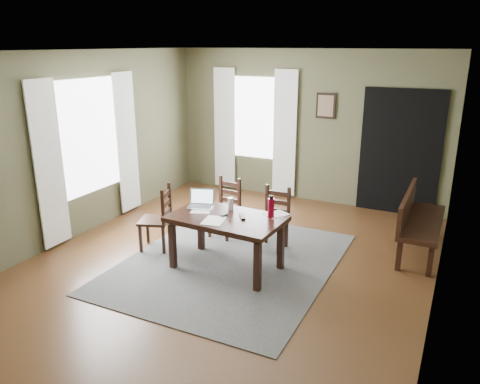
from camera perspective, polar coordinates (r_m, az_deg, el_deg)
The scene contains 24 objects.
ground at distance 6.29m, azimuth -1.21°, elevation -8.64°, with size 5.00×6.00×0.01m.
room_shell at distance 5.72m, azimuth -1.33°, elevation 7.82°, with size 5.02×6.02×2.71m.
rug at distance 6.28m, azimuth -1.21°, elevation -8.55°, with size 2.60×3.20×0.01m.
dining_table at distance 5.88m, azimuth -1.67°, elevation -3.81°, with size 1.45×0.92×0.70m.
chair_end at distance 6.61m, azimuth -9.95°, elevation -3.23°, with size 0.51×0.51×0.92m.
chair_back_left at distance 6.98m, azimuth -1.78°, elevation -1.98°, with size 0.42×0.42×0.88m.
chair_back_right at distance 6.55m, azimuth 4.16°, elevation -3.38°, with size 0.39×0.39×0.88m.
bench at distance 6.82m, azimuth 20.75°, elevation -2.91°, with size 0.49×1.53×0.87m.
laptop at distance 6.22m, azimuth -4.75°, elevation -1.23°, with size 0.40×0.36×0.23m.
computer_mouse at distance 5.86m, azimuth -1.99°, elevation -2.82°, with size 0.05×0.09×0.03m, color #3F3F42.
tv_remote at distance 5.82m, azimuth 0.30°, elevation -3.03°, with size 0.05×0.19×0.02m, color black.
drinking_glass at distance 6.06m, azimuth -1.14°, elevation -1.44°, with size 0.07×0.07×0.16m, color silver.
water_bottle at distance 5.80m, azimuth 3.81°, elevation -1.88°, with size 0.09×0.09×0.28m.
paper_a at distance 6.12m, azimuth -4.70°, elevation -2.11°, with size 0.25×0.32×0.00m, color white.
paper_d at distance 5.94m, azimuth 4.43°, elevation -2.72°, with size 0.22×0.29×0.00m, color white.
paper_e at distance 5.73m, azimuth -3.20°, elevation -3.49°, with size 0.25×0.32×0.00m, color white.
window_left at distance 7.38m, azimuth -17.98°, elevation 6.43°, with size 0.01×1.30×1.70m.
window_back at distance 8.85m, azimuth 1.79°, elevation 9.02°, with size 1.00×0.01×1.50m.
curtain_left_near at distance 6.86m, azimuth -22.28°, elevation 3.01°, with size 0.03×0.48×2.30m.
curtain_left_far at distance 8.01m, azimuth -13.63°, elevation 5.79°, with size 0.03×0.48×2.30m.
curtain_back_left at distance 9.13m, azimuth -1.89°, elevation 7.70°, with size 0.44×0.03×2.30m.
curtain_back_right at distance 8.63m, azimuth 5.47°, elevation 7.04°, with size 0.44×0.03×2.30m.
framed_picture at distance 8.34m, azimuth 10.42°, elevation 10.30°, with size 0.34×0.03×0.44m.
doorway_back at distance 8.21m, azimuth 18.91°, elevation 4.56°, with size 1.30×0.03×2.10m.
Camera 1 is at (2.59, -5.00, 2.78)m, focal length 35.00 mm.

